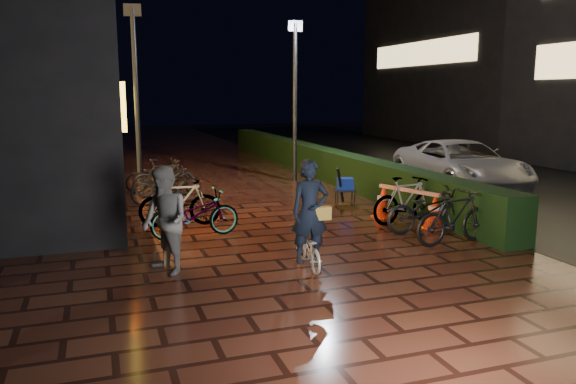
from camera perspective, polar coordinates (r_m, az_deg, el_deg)
name	(u,v)px	position (r m, az deg, el deg)	size (l,w,h in m)	color
ground	(313,239)	(11.15, 2.52, -4.78)	(80.00, 80.00, 0.00)	#381911
asphalt_road	(510,180)	(20.04, 21.62, 1.18)	(11.00, 60.00, 0.01)	black
hedge	(317,161)	(19.58, 2.99, 3.15)	(0.70, 20.00, 1.00)	black
bystander_person	(165,221)	(9.07, -12.39, -2.86)	(0.84, 0.65, 1.73)	slate
van	(461,165)	(17.62, 17.13, 2.68)	(2.38, 5.17, 1.44)	#A4A4A8
lamp_post_hedge	(295,95)	(18.16, 0.71, 9.87)	(0.48, 0.14, 5.07)	black
lamp_post_sf	(136,87)	(18.10, -15.19, 10.22)	(0.53, 0.17, 5.47)	black
cyclist	(309,229)	(9.17, 2.16, -3.73)	(0.67, 1.29, 1.80)	silver
traffic_barrier	(408,206)	(12.72, 12.10, -1.37)	(1.03, 1.89, 0.77)	red
cart_assembly	(345,185)	(14.40, 5.78, 0.69)	(0.67, 0.57, 1.02)	black
parked_bikes_storefront	(170,189)	(14.22, -11.85, 0.29)	(2.03, 6.31, 1.05)	black
parked_bikes_hedge	(429,209)	(11.86, 14.09, -1.67)	(1.87, 2.54, 1.05)	black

